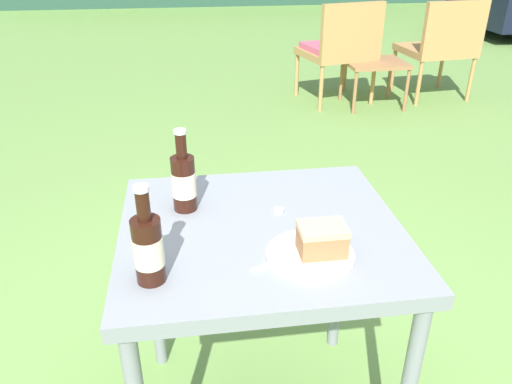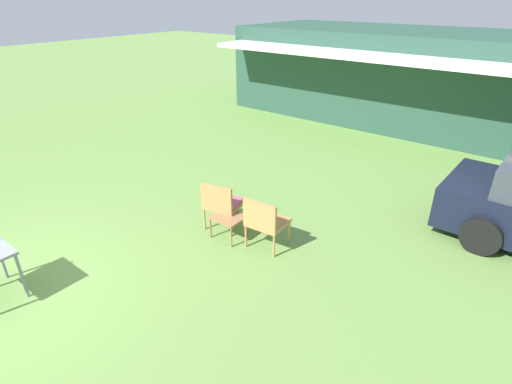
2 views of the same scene
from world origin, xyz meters
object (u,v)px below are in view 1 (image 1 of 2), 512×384
Objects in this scene: garden_side_table at (375,67)px; cola_bottle_far at (148,248)px; wicker_chair_cushioned at (340,47)px; cola_bottle_near at (184,181)px; patio_table at (261,255)px; cake_on_plate at (317,245)px; wicker_chair_plain at (442,44)px.

garden_side_table is 3.74m from cola_bottle_far.
cola_bottle_far is at bearing 53.64° from wicker_chair_cushioned.
cola_bottle_near and cola_bottle_far have the same top height.
garden_side_table is at bearing 137.85° from wicker_chair_cushioned.
cake_on_plate is (0.11, -0.15, 0.12)m from patio_table.
garden_side_table is (-0.65, -0.13, -0.15)m from wicker_chair_plain.
cola_bottle_near is at bearing 75.65° from cola_bottle_far.
wicker_chair_cushioned reaches higher than cake_on_plate.
patio_table is 0.29m from cola_bottle_near.
wicker_chair_plain is at bearing 59.06° from cake_on_plate.
garden_side_table is 3.44m from patio_table.
cake_on_plate is (-1.36, -3.24, 0.41)m from garden_side_table.
cake_on_plate is 0.90× the size of cola_bottle_near.
cola_bottle_far is (-2.40, -3.41, 0.31)m from wicker_chair_plain.
cola_bottle_near reaches higher than cake_on_plate.
garden_side_table is 3.44m from cola_bottle_near.
cake_on_plate is at bearing 59.06° from wicker_chair_cushioned.
wicker_chair_cushioned is at bearing 151.08° from garden_side_table.
wicker_chair_cushioned is at bearing -7.07° from wicker_chair_plain.
patio_table reaches higher than garden_side_table.
cola_bottle_near reaches higher than patio_table.
patio_table is 3.16× the size of cola_bottle_near.
wicker_chair_plain is at bearing 53.14° from cola_bottle_near.
wicker_chair_cushioned is 0.94m from wicker_chair_plain.
cola_bottle_far is (-1.75, -3.28, 0.46)m from garden_side_table.
wicker_chair_cushioned is at bearing 72.29° from cake_on_plate.
cola_bottle_near is at bearing 52.83° from wicker_chair_cushioned.
patio_table is (-1.19, -3.25, 0.14)m from wicker_chair_cushioned.
wicker_chair_cushioned is 1.74× the size of garden_side_table.
patio_table is at bearing -115.49° from garden_side_table.
wicker_chair_cushioned is at bearing 66.06° from cola_bottle_near.
wicker_chair_plain is 4.18m from cola_bottle_far.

